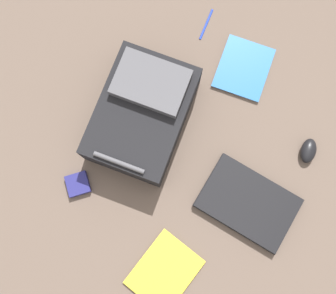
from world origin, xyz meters
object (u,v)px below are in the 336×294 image
at_px(backpack, 143,113).
at_px(book_red, 244,68).
at_px(laptop, 248,203).
at_px(earbud_pouch, 78,184).
at_px(computer_mouse, 308,151).
at_px(book_blue, 164,272).
at_px(pen_black, 206,24).

relative_size(backpack, book_red, 1.84).
xyz_separation_m(laptop, earbud_pouch, (0.55, 0.30, -0.00)).
xyz_separation_m(backpack, earbud_pouch, (0.05, 0.34, -0.07)).
height_order(book_red, computer_mouse, computer_mouse).
relative_size(book_red, computer_mouse, 2.83).
bearing_deg(earbud_pouch, book_red, -109.52).
xyz_separation_m(backpack, computer_mouse, (-0.58, -0.24, -0.06)).
relative_size(backpack, book_blue, 1.99).
relative_size(computer_mouse, pen_black, 0.69).
height_order(backpack, computer_mouse, backpack).
bearing_deg(laptop, book_red, -55.60).
distance_m(backpack, book_red, 0.44).
height_order(backpack, earbud_pouch, backpack).
bearing_deg(computer_mouse, laptop, -123.11).
relative_size(laptop, earbud_pouch, 4.43).
height_order(laptop, book_red, laptop).
distance_m(pen_black, earbud_pouch, 0.80).
height_order(backpack, book_blue, backpack).
bearing_deg(backpack, book_red, -117.94).
bearing_deg(book_blue, laptop, -106.79).
distance_m(laptop, pen_black, 0.72).
bearing_deg(laptop, earbud_pouch, 28.39).
height_order(book_red, pen_black, book_red).
bearing_deg(book_blue, computer_mouse, -106.24).
bearing_deg(laptop, book_blue, 73.21).
xyz_separation_m(book_blue, pen_black, (0.40, -0.88, -0.00)).
bearing_deg(computer_mouse, earbud_pouch, -154.74).
relative_size(laptop, pen_black, 2.58).
distance_m(backpack, computer_mouse, 0.63).
height_order(laptop, computer_mouse, computer_mouse).
distance_m(backpack, laptop, 0.51).
bearing_deg(book_blue, earbud_pouch, -9.66).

